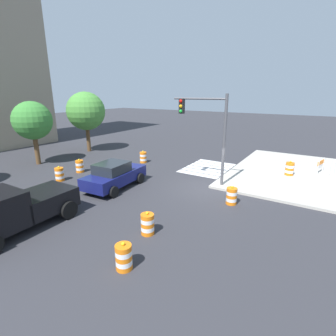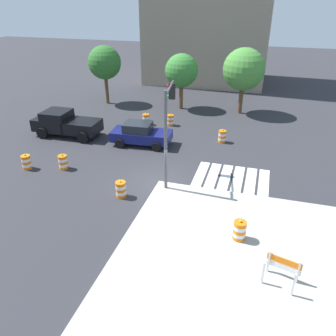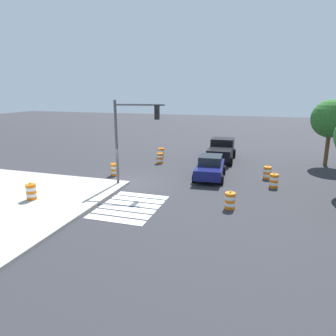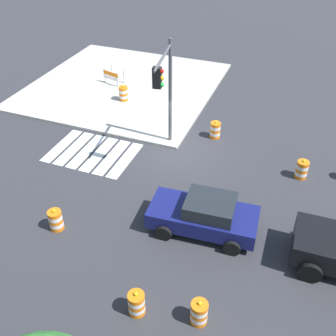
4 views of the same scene
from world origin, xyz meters
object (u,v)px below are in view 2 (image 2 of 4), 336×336
object	(u,v)px
street_tree_streetside_near	(105,63)
street_tree_streetside_mid	(244,70)
traffic_barrel_median_far	(146,119)
street_tree_streetside_far	(181,71)
construction_barricade	(282,268)
traffic_barrel_median_near	(63,162)
traffic_barrel_far_curb	(170,120)
pickup_truck	(64,123)
traffic_barrel_crosswalk_end	(26,162)
traffic_barrel_lane_center	(121,189)
traffic_barrel_near_corner	(222,136)
traffic_light_pole	(168,117)
sports_car	(141,134)
traffic_barrel_on_sidewalk	(240,230)

from	to	relation	value
street_tree_streetside_near	street_tree_streetside_mid	bearing A→B (deg)	2.48
traffic_barrel_median_far	street_tree_streetside_near	distance (m)	8.25
street_tree_streetside_far	construction_barricade	bearing A→B (deg)	-65.68
traffic_barrel_median_near	traffic_barrel_far_curb	world-z (taller)	same
pickup_truck	street_tree_streetside_far	distance (m)	11.73
pickup_truck	traffic_barrel_median_near	xyz separation A→B (m)	(2.89, -4.96, -0.52)
traffic_barrel_crosswalk_end	traffic_barrel_lane_center	xyz separation A→B (m)	(6.99, -1.36, 0.00)
traffic_barrel_near_corner	traffic_light_pole	world-z (taller)	traffic_light_pole
traffic_barrel_near_corner	construction_barricade	distance (m)	13.58
street_tree_streetside_mid	traffic_light_pole	bearing A→B (deg)	-101.54
sports_car	traffic_barrel_far_curb	distance (m)	4.53
traffic_barrel_lane_center	traffic_light_pole	world-z (taller)	traffic_light_pole
traffic_barrel_on_sidewalk	street_tree_streetside_near	bearing A→B (deg)	129.85
traffic_barrel_on_sidewalk	street_tree_streetside_mid	world-z (taller)	street_tree_streetside_mid
traffic_barrel_median_far	traffic_light_pole	world-z (taller)	traffic_light_pole
pickup_truck	traffic_barrel_median_far	size ratio (longest dim) A/B	5.09
traffic_barrel_median_near	pickup_truck	bearing A→B (deg)	120.19
sports_car	street_tree_streetside_far	world-z (taller)	street_tree_streetside_far
traffic_barrel_lane_center	street_tree_streetside_far	xyz separation A→B (m)	(-0.78, 16.11, 3.08)
sports_car	street_tree_streetside_far	distance (m)	9.55
traffic_barrel_on_sidewalk	pickup_truck	bearing A→B (deg)	147.80
traffic_barrel_lane_center	street_tree_streetside_mid	xyz separation A→B (m)	(4.76, 16.29, 3.48)
sports_car	street_tree_streetside_far	xyz separation A→B (m)	(0.67, 9.13, 2.72)
traffic_barrel_crosswalk_end	traffic_barrel_on_sidewalk	xyz separation A→B (m)	(13.48, -3.31, 0.15)
traffic_barrel_lane_center	street_tree_streetside_near	bearing A→B (deg)	117.70
traffic_barrel_on_sidewalk	street_tree_streetside_far	size ratio (longest dim) A/B	0.20
traffic_barrel_far_curb	street_tree_streetside_mid	world-z (taller)	street_tree_streetside_mid
pickup_truck	traffic_light_pole	bearing A→B (deg)	-25.08
sports_car	traffic_barrel_lane_center	bearing A→B (deg)	-78.25
traffic_barrel_near_corner	street_tree_streetside_near	world-z (taller)	street_tree_streetside_near
traffic_barrel_median_near	traffic_barrel_lane_center	bearing A→B (deg)	-22.71
construction_barricade	street_tree_streetside_mid	xyz separation A→B (m)	(-3.50, 20.20, 3.21)
traffic_barrel_far_curb	street_tree_streetside_far	size ratio (longest dim) A/B	0.20
traffic_barrel_crosswalk_end	construction_barricade	bearing A→B (deg)	-19.06
traffic_barrel_near_corner	traffic_barrel_far_curb	bearing A→B (deg)	153.24
sports_car	street_tree_streetside_mid	size ratio (longest dim) A/B	0.77
traffic_light_pole	street_tree_streetside_mid	distance (m)	14.11
traffic_barrel_far_curb	street_tree_streetside_near	size ratio (longest dim) A/B	0.18
construction_barricade	street_tree_streetside_near	bearing A→B (deg)	130.08
traffic_barrel_far_curb	traffic_barrel_on_sidewalk	distance (m)	15.05
sports_car	traffic_barrel_far_curb	world-z (taller)	sports_car
street_tree_streetside_near	street_tree_streetside_mid	xyz separation A→B (m)	(13.02, 0.56, -0.01)
street_tree_streetside_near	traffic_barrel_far_curb	bearing A→B (deg)	-29.18
pickup_truck	traffic_barrel_on_sidewalk	distance (m)	16.74
pickup_truck	construction_barricade	world-z (taller)	pickup_truck
traffic_barrel_near_corner	traffic_barrel_far_curb	distance (m)	5.21
construction_barricade	street_tree_streetside_mid	world-z (taller)	street_tree_streetside_mid
traffic_barrel_median_far	traffic_barrel_far_curb	world-z (taller)	same
sports_car	pickup_truck	bearing A→B (deg)	-179.90
traffic_barrel_near_corner	traffic_barrel_far_curb	size ratio (longest dim) A/B	1.00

